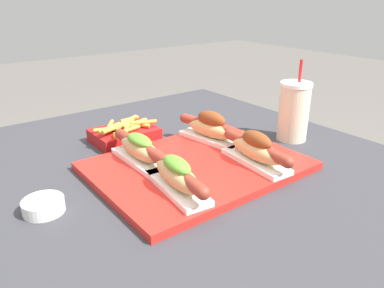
{
  "coord_description": "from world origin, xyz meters",
  "views": [
    {
      "loc": [
        -0.44,
        -0.66,
        1.1
      ],
      "look_at": [
        0.05,
        -0.02,
        0.76
      ],
      "focal_mm": 35.0,
      "sensor_mm": 36.0,
      "label": 1
    }
  ],
  "objects_px": {
    "drink_cup": "(294,111)",
    "sauce_bowl": "(43,205)",
    "serving_tray": "(197,166)",
    "hot_dog_1": "(256,150)",
    "fries_basket": "(124,134)",
    "hot_dog_0": "(177,175)",
    "hot_dog_2": "(140,149)",
    "hot_dog_3": "(211,128)"
  },
  "relations": [
    {
      "from": "serving_tray",
      "to": "fries_basket",
      "type": "relative_size",
      "value": 2.75
    },
    {
      "from": "hot_dog_0",
      "to": "fries_basket",
      "type": "bearing_deg",
      "value": 79.99
    },
    {
      "from": "hot_dog_2",
      "to": "hot_dog_3",
      "type": "xyz_separation_m",
      "value": [
        0.22,
        0.0,
        0.0
      ]
    },
    {
      "from": "hot_dog_2",
      "to": "fries_basket",
      "type": "xyz_separation_m",
      "value": [
        0.05,
        0.18,
        -0.03
      ]
    },
    {
      "from": "drink_cup",
      "to": "fries_basket",
      "type": "height_order",
      "value": "drink_cup"
    },
    {
      "from": "sauce_bowl",
      "to": "drink_cup",
      "type": "distance_m",
      "value": 0.68
    },
    {
      "from": "serving_tray",
      "to": "hot_dog_0",
      "type": "bearing_deg",
      "value": -145.17
    },
    {
      "from": "hot_dog_0",
      "to": "sauce_bowl",
      "type": "relative_size",
      "value": 2.83
    },
    {
      "from": "hot_dog_1",
      "to": "hot_dog_2",
      "type": "xyz_separation_m",
      "value": [
        -0.21,
        0.17,
        -0.0
      ]
    },
    {
      "from": "hot_dog_3",
      "to": "serving_tray",
      "type": "bearing_deg",
      "value": -142.96
    },
    {
      "from": "drink_cup",
      "to": "sauce_bowl",
      "type": "bearing_deg",
      "value": 176.58
    },
    {
      "from": "serving_tray",
      "to": "hot_dog_1",
      "type": "distance_m",
      "value": 0.14
    },
    {
      "from": "serving_tray",
      "to": "sauce_bowl",
      "type": "distance_m",
      "value": 0.35
    },
    {
      "from": "hot_dog_2",
      "to": "fries_basket",
      "type": "distance_m",
      "value": 0.19
    },
    {
      "from": "hot_dog_0",
      "to": "hot_dog_1",
      "type": "distance_m",
      "value": 0.22
    },
    {
      "from": "hot_dog_1",
      "to": "hot_dog_3",
      "type": "xyz_separation_m",
      "value": [
        0.01,
        0.17,
        0.0
      ]
    },
    {
      "from": "sauce_bowl",
      "to": "fries_basket",
      "type": "bearing_deg",
      "value": 38.42
    },
    {
      "from": "serving_tray",
      "to": "hot_dog_2",
      "type": "bearing_deg",
      "value": 141.77
    },
    {
      "from": "hot_dog_0",
      "to": "drink_cup",
      "type": "height_order",
      "value": "drink_cup"
    },
    {
      "from": "drink_cup",
      "to": "serving_tray",
      "type": "bearing_deg",
      "value": 178.68
    },
    {
      "from": "serving_tray",
      "to": "hot_dog_2",
      "type": "xyz_separation_m",
      "value": [
        -0.1,
        0.08,
        0.04
      ]
    },
    {
      "from": "hot_dog_0",
      "to": "hot_dog_2",
      "type": "relative_size",
      "value": 0.99
    },
    {
      "from": "hot_dog_0",
      "to": "serving_tray",
      "type": "bearing_deg",
      "value": 34.83
    },
    {
      "from": "hot_dog_2",
      "to": "drink_cup",
      "type": "height_order",
      "value": "drink_cup"
    },
    {
      "from": "hot_dog_3",
      "to": "sauce_bowl",
      "type": "distance_m",
      "value": 0.46
    },
    {
      "from": "sauce_bowl",
      "to": "drink_cup",
      "type": "bearing_deg",
      "value": -3.42
    },
    {
      "from": "hot_dog_3",
      "to": "fries_basket",
      "type": "bearing_deg",
      "value": 132.9
    },
    {
      "from": "serving_tray",
      "to": "fries_basket",
      "type": "distance_m",
      "value": 0.27
    },
    {
      "from": "serving_tray",
      "to": "hot_dog_3",
      "type": "xyz_separation_m",
      "value": [
        0.11,
        0.09,
        0.04
      ]
    },
    {
      "from": "hot_dog_1",
      "to": "drink_cup",
      "type": "distance_m",
      "value": 0.24
    },
    {
      "from": "hot_dog_3",
      "to": "sauce_bowl",
      "type": "bearing_deg",
      "value": -173.37
    },
    {
      "from": "sauce_bowl",
      "to": "fries_basket",
      "type": "distance_m",
      "value": 0.37
    },
    {
      "from": "hot_dog_1",
      "to": "fries_basket",
      "type": "height_order",
      "value": "hot_dog_1"
    },
    {
      "from": "sauce_bowl",
      "to": "fries_basket",
      "type": "relative_size",
      "value": 0.46
    },
    {
      "from": "sauce_bowl",
      "to": "drink_cup",
      "type": "height_order",
      "value": "drink_cup"
    },
    {
      "from": "serving_tray",
      "to": "hot_dog_0",
      "type": "xyz_separation_m",
      "value": [
        -0.11,
        -0.08,
        0.04
      ]
    },
    {
      "from": "hot_dog_1",
      "to": "drink_cup",
      "type": "xyz_separation_m",
      "value": [
        0.23,
        0.08,
        0.03
      ]
    },
    {
      "from": "hot_dog_2",
      "to": "sauce_bowl",
      "type": "height_order",
      "value": "hot_dog_2"
    },
    {
      "from": "hot_dog_1",
      "to": "serving_tray",
      "type": "bearing_deg",
      "value": 140.42
    },
    {
      "from": "drink_cup",
      "to": "hot_dog_0",
      "type": "bearing_deg",
      "value": -170.96
    },
    {
      "from": "hot_dog_0",
      "to": "drink_cup",
      "type": "xyz_separation_m",
      "value": [
        0.44,
        0.07,
        0.03
      ]
    },
    {
      "from": "serving_tray",
      "to": "hot_dog_2",
      "type": "distance_m",
      "value": 0.14
    }
  ]
}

